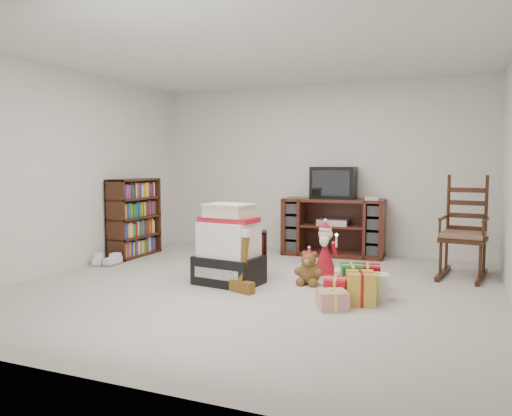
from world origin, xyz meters
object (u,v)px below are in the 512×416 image
at_px(bookshelf, 134,219).
at_px(tv_stand, 333,227).
at_px(gift_cluster, 355,286).
at_px(gift_pile, 229,250).
at_px(rocking_chair, 463,241).
at_px(crt_television, 334,183).
at_px(santa_figurine, 325,256).
at_px(sneaker_pair, 106,261).
at_px(teddy_bear, 309,270).
at_px(mrs_claus_figurine, 242,257).
at_px(red_suitcase, 248,254).

bearing_deg(bookshelf, tv_stand, 23.29).
bearing_deg(gift_cluster, gift_pile, 178.40).
bearing_deg(rocking_chair, tv_stand, 164.12).
distance_m(bookshelf, crt_television, 2.93).
distance_m(gift_pile, gift_cluster, 1.43).
distance_m(bookshelf, santa_figurine, 2.93).
bearing_deg(rocking_chair, gift_pile, -142.17).
bearing_deg(sneaker_pair, bookshelf, 73.99).
relative_size(teddy_bear, crt_television, 0.56).
relative_size(rocking_chair, mrs_claus_figurine, 2.24).
distance_m(gift_pile, red_suitcase, 0.40).
bearing_deg(mrs_claus_figurine, bookshelf, 164.47).
relative_size(tv_stand, bookshelf, 1.32).
xyz_separation_m(red_suitcase, crt_television, (0.58, 1.79, 0.78)).
xyz_separation_m(tv_stand, sneaker_pair, (-2.60, -1.85, -0.36)).
distance_m(rocking_chair, gift_cluster, 1.76).
relative_size(santa_figurine, gift_cluster, 0.66).
xyz_separation_m(tv_stand, rocking_chair, (1.74, -0.76, 0.01)).
height_order(teddy_bear, crt_television, crt_television).
height_order(tv_stand, teddy_bear, tv_stand).
relative_size(red_suitcase, teddy_bear, 1.75).
relative_size(santa_figurine, crt_television, 1.04).
distance_m(santa_figurine, gift_cluster, 0.90).
xyz_separation_m(rocking_chair, santa_figurine, (-1.49, -0.68, -0.17)).
bearing_deg(gift_pile, teddy_bear, 28.17).
bearing_deg(mrs_claus_figurine, gift_pile, -83.10).
relative_size(tv_stand, crt_television, 2.28).
height_order(santa_figurine, mrs_claus_figurine, santa_figurine).
distance_m(bookshelf, rocking_chair, 4.40).
bearing_deg(teddy_bear, crt_television, 95.87).
distance_m(tv_stand, rocking_chair, 1.90).
relative_size(bookshelf, santa_figurine, 1.66).
relative_size(tv_stand, mrs_claus_figurine, 2.65).
bearing_deg(rocking_chair, santa_figurine, -147.54).
xyz_separation_m(mrs_claus_figurine, sneaker_pair, (-1.89, -0.17, -0.16)).
relative_size(tv_stand, rocking_chair, 1.19).
bearing_deg(gift_pile, crt_television, 81.27).
xyz_separation_m(gift_pile, santa_figurine, (0.91, 0.70, -0.12)).
xyz_separation_m(tv_stand, santa_figurine, (0.25, -1.45, -0.16)).
distance_m(santa_figurine, mrs_claus_figurine, 0.99).
bearing_deg(sneaker_pair, mrs_claus_figurine, -14.64).
distance_m(mrs_claus_figurine, gift_cluster, 1.55).
distance_m(gift_pile, sneaker_pair, 1.99).
xyz_separation_m(tv_stand, gift_pile, (-0.65, -2.15, -0.03)).
bearing_deg(red_suitcase, tv_stand, 51.29).
xyz_separation_m(gift_pile, mrs_claus_figurine, (-0.06, 0.47, -0.17)).
xyz_separation_m(rocking_chair, crt_television, (-1.75, 0.79, 0.63)).
xyz_separation_m(bookshelf, red_suitcase, (2.05, -0.63, -0.26)).
distance_m(tv_stand, gift_cluster, 2.33).
height_order(santa_figurine, crt_television, crt_television).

